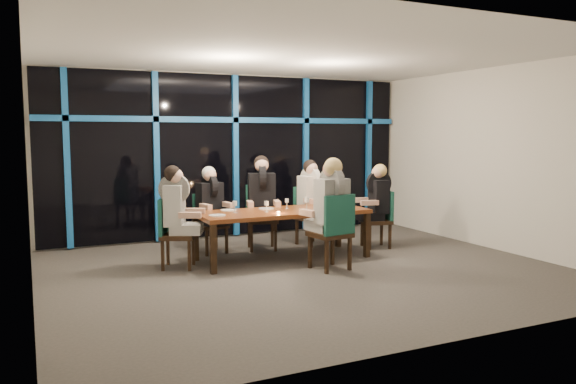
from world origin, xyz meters
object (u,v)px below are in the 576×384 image
diner_far_right (312,190)px  wine_bottle (342,199)px  chair_end_right (381,216)px  chair_near_mid (334,228)px  diner_far_left (211,197)px  diner_far_mid (262,189)px  chair_end_left (172,229)px  chair_far_left (209,220)px  diner_near_mid (330,197)px  dining_table (282,215)px  chair_far_mid (261,213)px  chair_far_right (309,212)px  diner_end_left (177,202)px  diner_end_right (377,193)px  water_pitcher (323,203)px

diner_far_right → wine_bottle: (0.12, -0.83, -0.08)m
chair_end_right → chair_near_mid: (-1.52, -1.07, 0.07)m
diner_far_left → diner_far_mid: (0.85, -0.08, 0.10)m
chair_end_left → chair_near_mid: 2.30m
chair_near_mid → chair_far_left: bearing=-64.9°
chair_end_left → diner_near_mid: diner_near_mid is taller
chair_far_left → diner_far_mid: bearing=-21.3°
chair_far_left → dining_table: bearing=-57.9°
dining_table → chair_far_mid: (0.01, 0.87, -0.09)m
chair_near_mid → diner_far_right: bearing=-115.4°
chair_far_mid → chair_end_right: bearing=-7.1°
chair_far_right → diner_far_mid: diner_far_mid is taller
chair_end_left → diner_far_right: (2.59, 0.66, 0.39)m
chair_far_left → wine_bottle: wine_bottle is taller
chair_far_mid → diner_far_mid: bearing=-90.0°
chair_far_left → chair_far_mid: 0.89m
chair_far_mid → diner_far_right: bearing=11.0°
chair_end_right → chair_far_right: bearing=-117.6°
dining_table → chair_far_right: bearing=44.3°
diner_end_left → diner_far_right: bearing=-50.4°
diner_near_mid → chair_end_left: bearing=-34.4°
chair_far_left → diner_near_mid: size_ratio=0.90×
dining_table → wine_bottle: bearing=-1.7°
chair_far_mid → dining_table: bearing=-75.0°
chair_end_right → diner_end_right: size_ratio=1.03×
diner_end_left → chair_end_left: bearing=90.0°
diner_far_mid → diner_far_left: bearing=-170.0°
diner_far_left → diner_far_mid: size_ratio=0.90×
chair_near_mid → diner_near_mid: 0.43m
chair_far_right → diner_far_right: 0.40m
diner_end_right → chair_far_mid: bearing=-101.6°
diner_far_left → diner_end_right: size_ratio=0.99×
chair_end_right → wine_bottle: bearing=-69.7°
dining_table → diner_far_mid: size_ratio=2.52×
diner_end_left → diner_near_mid: 2.17m
chair_far_left → chair_near_mid: 2.28m
diner_end_left → diner_end_right: size_ratio=1.04×
dining_table → diner_far_mid: (-0.01, 0.79, 0.33)m
chair_far_left → chair_far_mid: size_ratio=0.90×
chair_end_right → diner_end_left: size_ratio=0.98×
chair_far_left → wine_bottle: (1.91, -0.98, 0.34)m
chair_end_left → diner_far_right: size_ratio=1.03×
diner_far_right → diner_end_left: 2.61m
diner_far_right → diner_near_mid: diner_near_mid is taller
diner_end_right → diner_near_mid: (-1.45, -1.00, 0.11)m
chair_far_right → wine_bottle: wine_bottle is taller
chair_far_mid → diner_end_left: diner_end_left is taller
chair_end_left → diner_far_mid: diner_far_mid is taller
chair_far_right → diner_end_right: 1.22m
chair_far_right → water_pitcher: (-0.24, -0.96, 0.28)m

